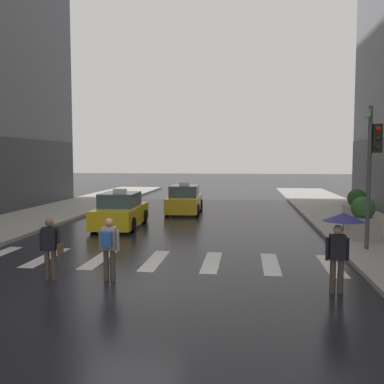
% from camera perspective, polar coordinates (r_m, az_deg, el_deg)
% --- Properties ---
extents(ground_plane, '(160.00, 160.00, 0.00)m').
position_cam_1_polar(ground_plane, '(11.07, -8.20, -12.49)').
color(ground_plane, black).
extents(crosswalk_markings, '(11.30, 2.80, 0.01)m').
position_cam_1_polar(crosswalk_markings, '(13.88, -4.91, -8.94)').
color(crosswalk_markings, silver).
rests_on(crosswalk_markings, ground).
extents(traffic_light_pole, '(0.44, 0.84, 4.80)m').
position_cam_1_polar(traffic_light_pole, '(15.68, 22.64, 4.27)').
color(traffic_light_pole, '#47474C').
rests_on(traffic_light_pole, curb_right).
extents(taxi_lead, '(2.06, 4.60, 1.80)m').
position_cam_1_polar(taxi_lead, '(20.49, -9.39, -2.58)').
color(taxi_lead, yellow).
rests_on(taxi_lead, ground).
extents(taxi_second, '(2.04, 4.59, 1.80)m').
position_cam_1_polar(taxi_second, '(25.58, -0.99, -1.12)').
color(taxi_second, gold).
rests_on(taxi_second, ground).
extents(pedestrian_with_umbrella, '(0.96, 0.96, 1.94)m').
position_cam_1_polar(pedestrian_with_umbrella, '(10.85, 19.02, -4.82)').
color(pedestrian_with_umbrella, '#473D33').
rests_on(pedestrian_with_umbrella, ground).
extents(pedestrian_with_backpack, '(0.55, 0.43, 1.65)m').
position_cam_1_polar(pedestrian_with_backpack, '(11.62, -10.89, -6.76)').
color(pedestrian_with_backpack, '#473D33').
rests_on(pedestrian_with_backpack, ground).
extents(pedestrian_with_handbag, '(0.61, 0.24, 1.65)m').
position_cam_1_polar(pedestrian_with_handbag, '(12.06, -18.10, -6.68)').
color(pedestrian_with_handbag, '#473D33').
rests_on(pedestrian_with_handbag, ground).
extents(planter_near_corner, '(1.10, 1.10, 1.60)m').
position_cam_1_polar(planter_near_corner, '(17.95, 21.53, -3.35)').
color(planter_near_corner, '#A8A399').
rests_on(planter_near_corner, curb_right).
extents(planter_mid_block, '(1.10, 1.10, 1.60)m').
position_cam_1_polar(planter_mid_block, '(22.25, 20.83, -1.88)').
color(planter_mid_block, '#A8A399').
rests_on(planter_mid_block, curb_right).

